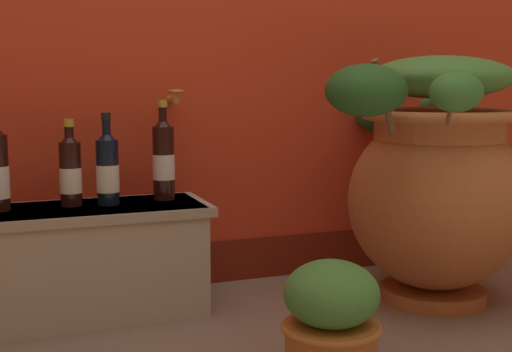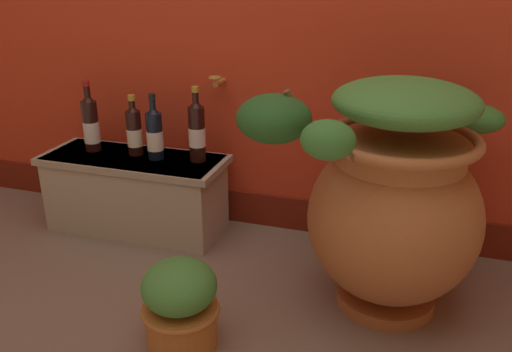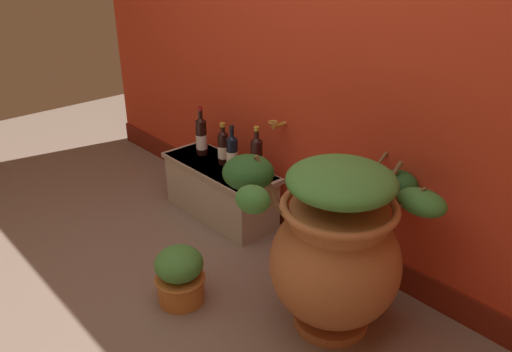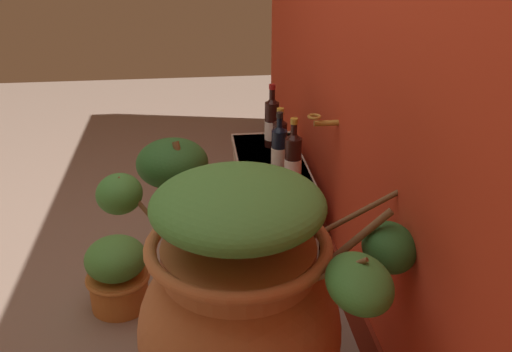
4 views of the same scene
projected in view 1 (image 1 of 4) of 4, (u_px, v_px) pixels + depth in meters
The scene contains 6 objects.
terracotta_urn at pixel (433, 176), 2.30m from camera, with size 0.85×1.02×0.84m.
stone_ledge at pixel (76, 259), 2.16m from camera, with size 0.84×0.33×0.36m.
wine_bottle_middle at pixel (70, 169), 2.15m from camera, with size 0.07×0.07×0.28m.
wine_bottle_right at pixel (108, 168), 2.17m from camera, with size 0.07×0.07×0.29m.
wine_bottle_back at pixel (164, 158), 2.27m from camera, with size 0.07×0.07×0.33m.
potted_shrub at pixel (331, 320), 1.71m from camera, with size 0.26×0.26×0.31m.
Camera 1 is at (-0.81, -1.28, 0.75)m, focal length 47.81 mm.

